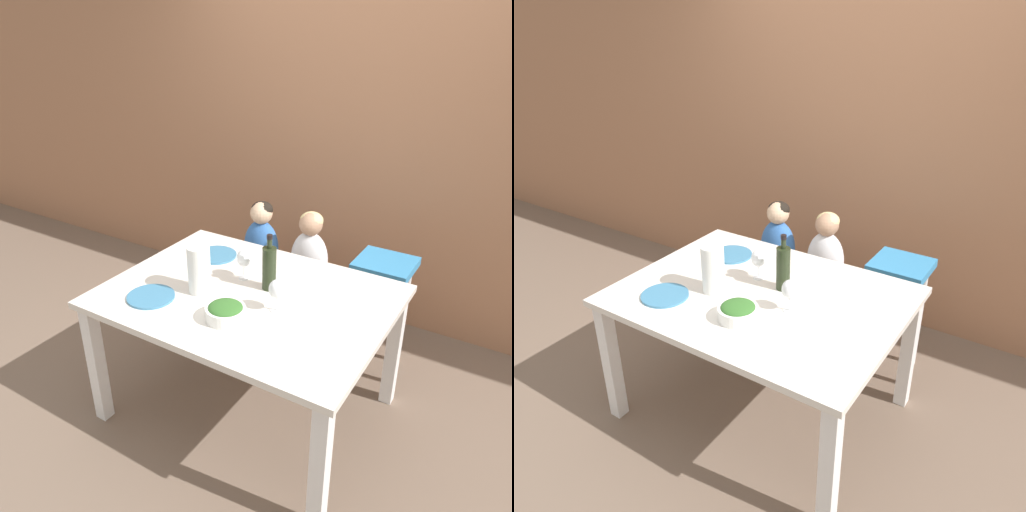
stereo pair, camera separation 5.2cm
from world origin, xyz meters
TOP-DOWN VIEW (x-y plane):
  - ground_plane at (0.00, 0.00)m, footprint 14.00×14.00m
  - wall_back at (0.00, 1.35)m, footprint 10.00×0.06m
  - dining_table at (0.00, 0.00)m, footprint 1.42×1.08m
  - chair_far_left at (-0.37, 0.74)m, footprint 0.38×0.36m
  - chair_far_center at (-0.01, 0.74)m, footprint 0.38×0.36m
  - chair_right_highchair at (0.47, 0.74)m, footprint 0.33×0.31m
  - person_child_left at (-0.37, 0.75)m, footprint 0.25×0.18m
  - person_child_center at (-0.01, 0.75)m, footprint 0.25×0.18m
  - wine_bottle at (0.06, 0.11)m, footprint 0.07×0.07m
  - paper_towel_roll at (-0.22, -0.11)m, footprint 0.12×0.12m
  - wine_glass_near at (0.20, -0.06)m, footprint 0.08×0.08m
  - wine_glass_far at (-0.11, 0.13)m, footprint 0.08×0.08m
  - salad_bowl_large at (0.04, -0.25)m, footprint 0.19×0.19m
  - dinner_plate_front_left at (-0.39, -0.29)m, footprint 0.24×0.24m
  - dinner_plate_back_left at (-0.39, 0.27)m, footprint 0.24×0.24m

SIDE VIEW (x-z plane):
  - ground_plane at x=0.00m, z-range 0.00..0.00m
  - chair_far_left at x=-0.37m, z-range 0.15..0.59m
  - chair_far_center at x=-0.01m, z-range 0.15..0.59m
  - chair_right_highchair at x=0.47m, z-range 0.19..0.94m
  - dining_table at x=0.00m, z-range 0.28..1.03m
  - person_child_left at x=-0.37m, z-range 0.44..0.94m
  - person_child_center at x=-0.01m, z-range 0.44..0.94m
  - dinner_plate_front_left at x=-0.39m, z-range 0.75..0.77m
  - dinner_plate_back_left at x=-0.39m, z-range 0.75..0.77m
  - salad_bowl_large at x=0.04m, z-range 0.75..0.84m
  - wine_glass_near at x=0.20m, z-range 0.79..0.95m
  - wine_glass_far at x=-0.11m, z-range 0.79..0.95m
  - wine_bottle at x=0.06m, z-range 0.73..1.03m
  - paper_towel_roll at x=-0.22m, z-range 0.75..1.01m
  - wall_back at x=0.00m, z-range 0.00..2.70m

